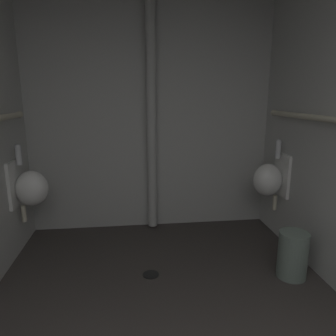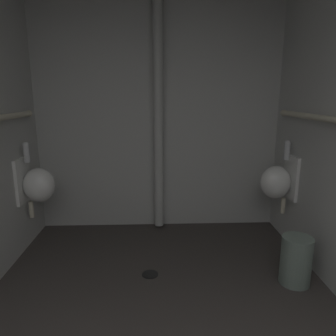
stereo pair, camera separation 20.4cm
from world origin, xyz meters
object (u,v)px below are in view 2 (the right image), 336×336
at_px(urinal_left_mid, 37,184).
at_px(floor_drain, 150,274).
at_px(urinal_right_mid, 278,181).
at_px(waste_bin, 296,260).
at_px(standpipe_back_wall, 158,115).

relative_size(urinal_left_mid, floor_drain, 5.39).
distance_m(urinal_right_mid, floor_drain, 1.55).
xyz_separation_m(urinal_right_mid, waste_bin, (-0.10, -0.74, -0.46)).
relative_size(urinal_right_mid, floor_drain, 5.39).
bearing_deg(urinal_left_mid, floor_drain, -27.21).
bearing_deg(standpipe_back_wall, urinal_left_mid, -160.08).
distance_m(urinal_right_mid, standpipe_back_wall, 1.42).
xyz_separation_m(urinal_left_mid, urinal_right_mid, (2.38, 0.01, 0.00)).
bearing_deg(waste_bin, urinal_right_mid, 82.44).
bearing_deg(urinal_right_mid, waste_bin, -97.56).
height_order(standpipe_back_wall, floor_drain, standpipe_back_wall).
distance_m(standpipe_back_wall, waste_bin, 1.94).
bearing_deg(standpipe_back_wall, floor_drain, -95.07).
height_order(urinal_left_mid, standpipe_back_wall, standpipe_back_wall).
distance_m(urinal_left_mid, standpipe_back_wall, 1.42).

